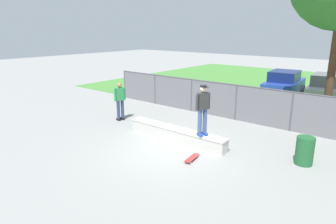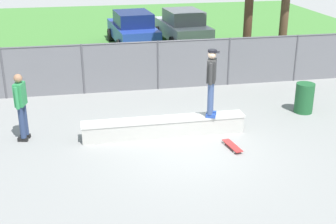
{
  "view_description": "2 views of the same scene",
  "coord_description": "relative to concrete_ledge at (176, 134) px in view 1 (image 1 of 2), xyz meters",
  "views": [
    {
      "loc": [
        6.27,
        -7.85,
        4.2
      ],
      "look_at": [
        -0.89,
        0.87,
        1.09
      ],
      "focal_mm": 32.06,
      "sensor_mm": 36.0,
      "label": 1
    },
    {
      "loc": [
        -2.58,
        -10.3,
        5.15
      ],
      "look_at": [
        -0.51,
        0.36,
        0.89
      ],
      "focal_mm": 48.95,
      "sensor_mm": 36.0,
      "label": 2
    }
  ],
  "objects": [
    {
      "name": "chainlink_fence",
      "position": [
        0.52,
        3.96,
        0.68
      ],
      "size": [
        15.48,
        0.07,
        1.72
      ],
      "color": "#4C4C51",
      "rests_on": "ground"
    },
    {
      "name": "concrete_ledge",
      "position": [
        0.0,
        0.0,
        0.0
      ],
      "size": [
        4.43,
        0.5,
        0.51
      ],
      "color": "#B7B5AD",
      "rests_on": "ground"
    },
    {
      "name": "ground_plane",
      "position": [
        0.52,
        -0.89,
        -0.26
      ],
      "size": [
        80.0,
        80.0,
        0.0
      ],
      "primitive_type": "plane",
      "color": "gray"
    },
    {
      "name": "skateboard",
      "position": [
        1.57,
        -1.13,
        -0.18
      ],
      "size": [
        0.32,
        0.82,
        0.09
      ],
      "color": "red",
      "rests_on": "ground"
    },
    {
      "name": "bystander",
      "position": [
        -3.69,
        0.45,
        0.75
      ],
      "size": [
        0.34,
        0.59,
        1.82
      ],
      "color": "black",
      "rests_on": "ground"
    },
    {
      "name": "skateboarder",
      "position": [
        1.26,
        -0.08,
        1.28
      ],
      "size": [
        0.39,
        0.56,
        1.84
      ],
      "color": "#2647A5",
      "rests_on": "concrete_ledge"
    },
    {
      "name": "car_silver",
      "position": [
        2.96,
        10.85,
        0.58
      ],
      "size": [
        2.3,
        4.34,
        1.66
      ],
      "color": "#B7BABF",
      "rests_on": "ground"
    },
    {
      "name": "car_blue",
      "position": [
        0.46,
        10.73,
        0.58
      ],
      "size": [
        2.3,
        4.34,
        1.66
      ],
      "color": "#233D9E",
      "rests_on": "ground"
    },
    {
      "name": "grass_strip",
      "position": [
        0.52,
        14.26,
        -0.25
      ],
      "size": [
        27.41,
        20.0,
        0.02
      ],
      "primitive_type": "cube",
      "color": "#478438",
      "rests_on": "ground"
    },
    {
      "name": "trash_bin",
      "position": [
        4.52,
        0.9,
        0.2
      ],
      "size": [
        0.56,
        0.56,
        0.92
      ],
      "primitive_type": "cylinder",
      "color": "#1E592D",
      "rests_on": "ground"
    }
  ]
}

